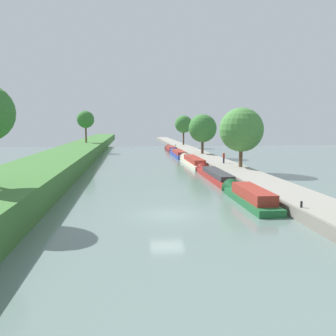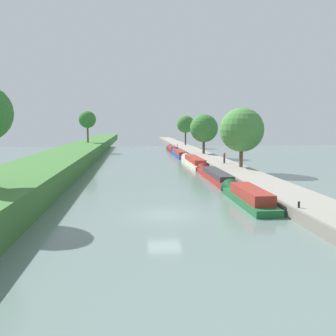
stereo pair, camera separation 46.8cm
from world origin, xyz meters
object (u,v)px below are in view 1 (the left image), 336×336
Objects in this scene: narrowboat_green at (248,196)px; narrowboat_blue at (178,153)px; narrowboat_red at (214,175)px; narrowboat_maroon at (171,149)px; person_walking at (224,157)px; narrowboat_cream at (192,161)px; mooring_bollard_near at (301,204)px; mooring_bollard_far at (176,145)px.

narrowboat_green is 44.53m from narrowboat_blue.
narrowboat_red is 1.23× the size of narrowboat_maroon.
narrowboat_green is 6.43× the size of person_walking.
person_walking reaches higher than narrowboat_maroon.
mooring_bollard_near is at bearing -87.06° from narrowboat_cream.
narrowboat_red is at bearing 89.33° from narrowboat_green.
mooring_bollard_far is (1.98, 5.51, 0.57)m from narrowboat_maroon.
mooring_bollard_far is (1.93, 63.65, 0.50)m from narrowboat_green.
narrowboat_red is at bearing -111.38° from person_walking.
mooring_bollard_near is (1.98, -63.97, 0.57)m from narrowboat_maroon.
narrowboat_blue is 50.40m from mooring_bollard_near.
mooring_bollard_far is (1.78, 50.67, 0.59)m from narrowboat_red.
narrowboat_cream is at bearing 92.94° from mooring_bollard_near.
mooring_bollard_far is (0.00, 69.47, 0.00)m from mooring_bollard_near.
narrowboat_cream is 1.06× the size of narrowboat_blue.
mooring_bollard_far is at bearing 87.99° from narrowboat_red.
narrowboat_maroon is (-0.20, 45.17, 0.02)m from narrowboat_red.
narrowboat_cream is 9.83× the size of person_walking.
mooring_bollard_near is at bearing -84.59° from narrowboat_red.
narrowboat_red is at bearing -92.01° from mooring_bollard_far.
person_walking is (3.76, 9.61, 1.23)m from narrowboat_red.
narrowboat_maroon is at bearing 90.25° from narrowboat_red.
narrowboat_maroon is 7.26× the size of person_walking.
narrowboat_red is 8.93× the size of person_walking.
narrowboat_red is (0.15, 12.98, -0.08)m from narrowboat_green.
narrowboat_green is at bearing -90.67° from narrowboat_red.
narrowboat_blue is at bearing 92.28° from mooring_bollard_near.
mooring_bollard_near is 69.47m from mooring_bollard_far.
narrowboat_green reaches higher than narrowboat_maroon.
narrowboat_green is 23.73× the size of mooring_bollard_near.
narrowboat_maroon is at bearing 89.88° from narrowboat_blue.
narrowboat_red is at bearing -90.06° from narrowboat_cream.
narrowboat_cream is 15.96m from narrowboat_blue.
narrowboat_red is 32.93× the size of mooring_bollard_near.
narrowboat_blue is 34.22× the size of mooring_bollard_far.
narrowboat_maroon is (0.03, 13.61, -0.01)m from narrowboat_blue.
narrowboat_cream is at bearing 89.66° from narrowboat_green.
narrowboat_cream is 1.35× the size of narrowboat_maroon.
narrowboat_blue is at bearing -90.12° from narrowboat_maroon.
mooring_bollard_far is (1.76, 35.08, 0.52)m from narrowboat_cream.
mooring_bollard_far is (-1.98, 41.07, -0.65)m from person_walking.
mooring_bollard_far is at bearing 90.00° from mooring_bollard_near.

